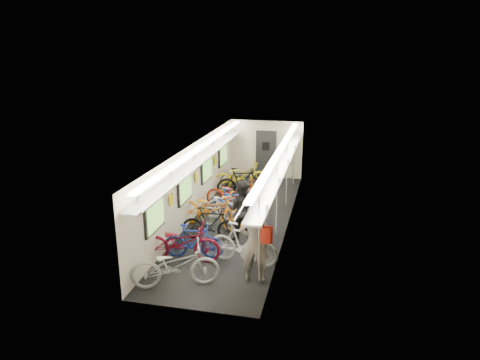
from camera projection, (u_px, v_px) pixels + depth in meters
The scene contains 17 objects.
train_car_shell at pixel (234, 163), 13.80m from camera, with size 10.00×10.00×10.00m.
bicycle_0 at pixel (175, 265), 9.59m from camera, with size 0.69×1.99×1.05m, color #AFAFB4.
bicycle_1 at pixel (194, 241), 10.93m from camera, with size 0.44×1.56×0.94m, color navy.
bicycle_2 at pixel (181, 242), 10.76m from camera, with size 0.69×1.97×1.04m, color maroon.
bicycle_3 at pixel (210, 224), 11.96m from camera, with size 0.47×1.65×0.99m, color black.
bicycle_4 at pixel (211, 209), 12.85m from camera, with size 0.76×2.18×1.15m, color orange.
bicycle_5 at pixel (225, 212), 12.91m from camera, with size 0.44×1.56×0.94m, color silver.
bicycle_6 at pixel (233, 202), 13.82m from camera, with size 0.62×1.78×0.93m, color #ABAAAE.
bicycle_7 at pixel (233, 204), 13.56m from camera, with size 0.46×1.65×0.99m, color #1A3D9E.
bicycle_8 at pixel (234, 196), 14.15m from camera, with size 0.72×2.08×1.09m, color maroon.
bicycle_9 at pixel (242, 182), 15.59m from camera, with size 0.52×1.82×1.10m, color black.
bicycle_10 at pixel (241, 176), 16.29m from camera, with size 0.75×2.16×1.14m, color yellow.
bicycle_11 at pixel (243, 244), 10.61m from camera, with size 0.51×1.81×1.09m, color silver.
bicycle_12 at pixel (243, 176), 16.59m from camera, with size 0.63×1.81×0.95m, color slate.
passenger_near at pixel (254, 243), 9.71m from camera, with size 0.69×0.45×1.89m, color gray.
passenger_mid at pixel (242, 210), 12.02m from camera, with size 0.83×0.65×1.71m, color black.
backpack at pixel (267, 235), 9.35m from camera, with size 0.26×0.14×0.38m, color red.
Camera 1 is at (2.71, -12.29, 5.13)m, focal length 32.00 mm.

